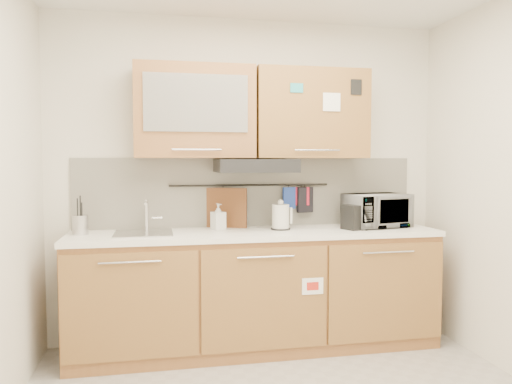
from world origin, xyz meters
name	(u,v)px	position (x,y,z in m)	size (l,w,h in m)	color
wall_back	(249,180)	(0.00, 1.50, 1.30)	(3.20, 3.20, 0.00)	silver
base_cabinet	(257,297)	(0.00, 1.19, 0.41)	(2.80, 0.64, 0.88)	#A26B39
countertop	(257,233)	(0.00, 1.19, 0.90)	(2.82, 0.62, 0.04)	white
backsplash	(250,192)	(0.00, 1.49, 1.20)	(2.80, 0.02, 0.56)	silver
upper_cabinets	(253,113)	(0.00, 1.32, 1.83)	(1.82, 0.37, 0.70)	#A26B39
range_hood	(255,166)	(0.00, 1.25, 1.42)	(0.60, 0.46, 0.10)	black
sink	(144,233)	(-0.85, 1.21, 0.92)	(0.42, 0.40, 0.26)	silver
utensil_rail	(250,185)	(0.00, 1.45, 1.26)	(0.02, 0.02, 1.30)	black
utensil_crock	(80,225)	(-1.30, 1.26, 0.99)	(0.14, 0.14, 0.28)	#BABABF
kettle	(281,218)	(0.20, 1.23, 1.01)	(0.17, 0.15, 0.24)	silver
toaster	(359,217)	(0.81, 1.14, 1.02)	(0.29, 0.23, 0.19)	black
microwave	(376,210)	(1.00, 1.22, 1.05)	(0.49, 0.33, 0.27)	#999999
soap_bottle	(218,217)	(-0.28, 1.32, 1.02)	(0.09, 0.09, 0.21)	#999999
cutting_board	(223,217)	(-0.22, 1.44, 1.00)	(0.38, 0.03, 0.47)	brown
oven_mitt	(289,198)	(0.32, 1.44, 1.15)	(0.11, 0.03, 0.18)	#213C98
dark_pouch	(305,200)	(0.46, 1.44, 1.13)	(0.13, 0.04, 0.21)	black
pot_holder	(302,196)	(0.43, 1.44, 1.16)	(0.12, 0.02, 0.15)	red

